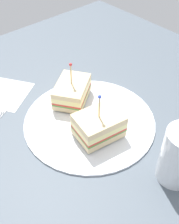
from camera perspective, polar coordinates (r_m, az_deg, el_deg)
The scene contains 7 objects.
ground_plane at distance 64.09cm, azimuth 0.00°, elevation -2.59°, with size 99.48×99.48×2.00cm, color #4C5660.
plate at distance 63.03cm, azimuth 0.00°, elevation -1.65°, with size 29.52×29.52×0.98cm, color white.
sandwich_half_front at distance 66.28cm, azimuth -3.60°, elevation 4.24°, with size 12.09×11.32×10.23cm.
sandwich_half_back at distance 57.61cm, azimuth 1.89°, elevation -2.73°, with size 10.45×8.61×10.65cm.
drink_glass at distance 52.58cm, azimuth 17.85°, elevation -9.02°, with size 6.90×6.90×11.51cm.
napkin at distance 73.64cm, azimuth -16.61°, elevation 3.60°, with size 11.58×10.42×0.15cm, color white.
fork at distance 70.40cm, azimuth -16.73°, elevation 1.54°, with size 10.13×7.79×0.35cm.
Camera 1 is at (29.61, 33.36, 45.02)cm, focal length 44.72 mm.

